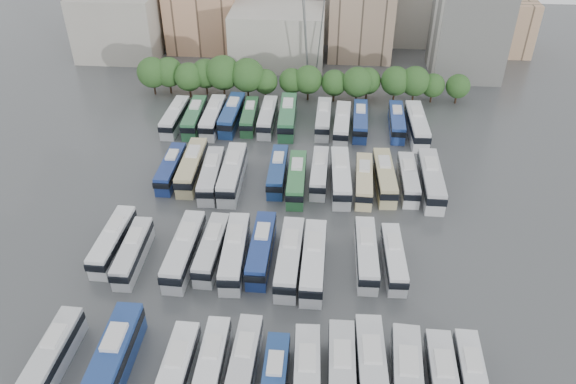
# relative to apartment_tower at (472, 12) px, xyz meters

# --- Properties ---
(ground) EXTENTS (220.00, 220.00, 0.00)m
(ground) POSITION_rel_apartment_tower_xyz_m (-34.00, -58.00, -13.00)
(ground) COLOR #424447
(ground) RESTS_ON ground
(tree_line) EXTENTS (64.71, 7.62, 8.51)m
(tree_line) POSITION_rel_apartment_tower_xyz_m (-37.29, -15.94, -8.60)
(tree_line) COLOR black
(tree_line) RESTS_ON ground
(city_buildings) EXTENTS (102.00, 35.00, 20.00)m
(city_buildings) POSITION_rel_apartment_tower_xyz_m (-41.46, 13.86, -5.13)
(city_buildings) COLOR #9E998E
(city_buildings) RESTS_ON ground
(apartment_tower) EXTENTS (14.00, 14.00, 26.00)m
(apartment_tower) POSITION_rel_apartment_tower_xyz_m (0.00, 0.00, 0.00)
(apartment_tower) COLOR silver
(apartment_tower) RESTS_ON ground
(bus_r0_s0) EXTENTS (2.91, 11.71, 3.65)m
(bus_r0_s0) POSITION_rel_apartment_tower_xyz_m (-55.40, -81.76, -11.21)
(bus_r0_s0) COLOR silver
(bus_r0_s0) RESTS_ON ground
(bus_r0_s2) EXTENTS (2.99, 13.65, 4.28)m
(bus_r0_s2) POSITION_rel_apartment_tower_xyz_m (-48.83, -82.14, -10.90)
(bus_r0_s2) COLOR navy
(bus_r0_s2) RESTS_ON ground
(bus_r0_s4) EXTENTS (2.86, 12.18, 3.81)m
(bus_r0_s4) POSITION_rel_apartment_tower_xyz_m (-42.13, -83.20, -11.13)
(bus_r0_s4) COLOR white
(bus_r0_s4) RESTS_ON ground
(bus_r0_s5) EXTENTS (2.54, 11.39, 3.57)m
(bus_r0_s5) POSITION_rel_apartment_tower_xyz_m (-38.81, -81.67, -11.25)
(bus_r0_s5) COLOR white
(bus_r0_s5) RESTS_ON ground
(bus_r0_s6) EXTENTS (2.82, 11.61, 3.62)m
(bus_r0_s6) POSITION_rel_apartment_tower_xyz_m (-35.56, -81.23, -11.22)
(bus_r0_s6) COLOR silver
(bus_r0_s6) RESTS_ON ground
(bus_r0_s8) EXTENTS (3.16, 12.35, 3.85)m
(bus_r0_s8) POSITION_rel_apartment_tower_xyz_m (-29.04, -82.59, -11.11)
(bus_r0_s8) COLOR silver
(bus_r0_s8) RESTS_ON ground
(bus_r0_s9) EXTENTS (2.89, 12.56, 3.93)m
(bus_r0_s9) POSITION_rel_apartment_tower_xyz_m (-25.63, -81.94, -11.07)
(bus_r0_s9) COLOR silver
(bus_r0_s9) RESTS_ON ground
(bus_r0_s10) EXTENTS (3.30, 13.16, 4.10)m
(bus_r0_s10) POSITION_rel_apartment_tower_xyz_m (-22.65, -81.34, -10.99)
(bus_r0_s10) COLOR silver
(bus_r0_s10) RESTS_ON ground
(bus_r0_s13) EXTENTS (2.70, 11.18, 3.49)m
(bus_r0_s13) POSITION_rel_apartment_tower_xyz_m (-12.75, -81.13, -11.29)
(bus_r0_s13) COLOR silver
(bus_r0_s13) RESTS_ON ground
(bus_r1_s0) EXTENTS (2.92, 11.73, 3.66)m
(bus_r1_s0) POSITION_rel_apartment_tower_xyz_m (-55.32, -63.15, -11.21)
(bus_r1_s0) COLOR white
(bus_r1_s0) RESTS_ON ground
(bus_r1_s1) EXTENTS (2.54, 11.19, 3.50)m
(bus_r1_s1) POSITION_rel_apartment_tower_xyz_m (-52.08, -64.99, -11.28)
(bus_r1_s1) COLOR silver
(bus_r1_s1) RESTS_ON ground
(bus_r1_s3) EXTENTS (3.16, 12.74, 3.97)m
(bus_r1_s3) POSITION_rel_apartment_tower_xyz_m (-45.60, -64.36, -11.05)
(bus_r1_s3) COLOR silver
(bus_r1_s3) RESTS_ON ground
(bus_r1_s4) EXTENTS (2.94, 11.60, 3.61)m
(bus_r1_s4) POSITION_rel_apartment_tower_xyz_m (-42.21, -63.57, -11.23)
(bus_r1_s4) COLOR silver
(bus_r1_s4) RESTS_ON ground
(bus_r1_s5) EXTENTS (3.19, 12.59, 3.92)m
(bus_r1_s5) POSITION_rel_apartment_tower_xyz_m (-39.15, -64.20, -11.08)
(bus_r1_s5) COLOR silver
(bus_r1_s5) RESTS_ON ground
(bus_r1_s6) EXTENTS (2.75, 12.09, 3.78)m
(bus_r1_s6) POSITION_rel_apartment_tower_xyz_m (-35.88, -63.26, -11.14)
(bus_r1_s6) COLOR navy
(bus_r1_s6) RESTS_ON ground
(bus_r1_s7) EXTENTS (3.03, 12.73, 3.98)m
(bus_r1_s7) POSITION_rel_apartment_tower_xyz_m (-32.15, -64.71, -11.05)
(bus_r1_s7) COLOR silver
(bus_r1_s7) RESTS_ON ground
(bus_r1_s8) EXTENTS (2.94, 12.81, 4.01)m
(bus_r1_s8) POSITION_rel_apartment_tower_xyz_m (-29.16, -65.08, -11.03)
(bus_r1_s8) COLOR silver
(bus_r1_s8) RESTS_ON ground
(bus_r1_s10) EXTENTS (2.79, 11.76, 3.67)m
(bus_r1_s10) POSITION_rel_apartment_tower_xyz_m (-22.57, -63.01, -11.20)
(bus_r1_s10) COLOR silver
(bus_r1_s10) RESTS_ON ground
(bus_r1_s11) EXTENTS (2.78, 10.94, 3.41)m
(bus_r1_s11) POSITION_rel_apartment_tower_xyz_m (-19.16, -63.41, -11.33)
(bus_r1_s11) COLOR silver
(bus_r1_s11) RESTS_ON ground
(bus_r2_s1) EXTENTS (2.55, 11.23, 3.52)m
(bus_r2_s1) POSITION_rel_apartment_tower_xyz_m (-52.20, -45.32, -11.27)
(bus_r2_s1) COLOR navy
(bus_r2_s1) RESTS_ON ground
(bus_r2_s2) EXTENTS (2.89, 12.72, 3.98)m
(bus_r2_s2) POSITION_rel_apartment_tower_xyz_m (-48.95, -44.95, -11.04)
(bus_r2_s2) COLOR tan
(bus_r2_s2) RESTS_ON ground
(bus_r2_s3) EXTENTS (3.14, 12.22, 3.80)m
(bus_r2_s3) POSITION_rel_apartment_tower_xyz_m (-45.53, -46.91, -11.13)
(bus_r2_s3) COLOR silver
(bus_r2_s3) RESTS_ON ground
(bus_r2_s4) EXTENTS (2.99, 13.21, 4.14)m
(bus_r2_s4) POSITION_rel_apartment_tower_xyz_m (-42.37, -46.44, -10.97)
(bus_r2_s4) COLOR silver
(bus_r2_s4) RESTS_ON ground
(bus_r2_s6) EXTENTS (2.53, 11.42, 3.58)m
(bus_r2_s6) POSITION_rel_apartment_tower_xyz_m (-35.57, -44.86, -11.24)
(bus_r2_s6) COLOR navy
(bus_r2_s6) RESTS_ON ground
(bus_r2_s7) EXTENTS (2.78, 11.97, 3.74)m
(bus_r2_s7) POSITION_rel_apartment_tower_xyz_m (-32.51, -46.85, -11.16)
(bus_r2_s7) COLOR #31733F
(bus_r2_s7) RESTS_ON ground
(bus_r2_s8) EXTENTS (2.69, 11.31, 3.53)m
(bus_r2_s8) POSITION_rel_apartment_tower_xyz_m (-29.15, -44.65, -11.27)
(bus_r2_s8) COLOR silver
(bus_r2_s8) RESTS_ON ground
(bus_r2_s9) EXTENTS (3.30, 12.80, 3.98)m
(bus_r2_s9) POSITION_rel_apartment_tower_xyz_m (-25.90, -45.94, -11.05)
(bus_r2_s9) COLOR white
(bus_r2_s9) RESTS_ON ground
(bus_r2_s10) EXTENTS (2.84, 11.55, 3.60)m
(bus_r2_s10) POSITION_rel_apartment_tower_xyz_m (-22.40, -46.33, -11.23)
(bus_r2_s10) COLOR beige
(bus_r2_s10) RESTS_ON ground
(bus_r2_s11) EXTENTS (3.25, 12.27, 3.81)m
(bus_r2_s11) POSITION_rel_apartment_tower_xyz_m (-19.25, -45.26, -11.13)
(bus_r2_s11) COLOR #BEB483
(bus_r2_s11) RESTS_ON ground
(bus_r2_s12) EXTENTS (2.52, 11.29, 3.54)m
(bus_r2_s12) POSITION_rel_apartment_tower_xyz_m (-15.68, -45.33, -11.26)
(bus_r2_s12) COLOR silver
(bus_r2_s12) RESTS_ON ground
(bus_r2_s13) EXTENTS (2.96, 13.19, 4.13)m
(bus_r2_s13) POSITION_rel_apartment_tower_xyz_m (-12.41, -45.77, -10.97)
(bus_r2_s13) COLOR silver
(bus_r2_s13) RESTS_ON ground
(bus_r3_s0) EXTENTS (2.98, 11.84, 3.69)m
(bus_r3_s0) POSITION_rel_apartment_tower_xyz_m (-55.69, -28.63, -11.19)
(bus_r3_s0) COLOR silver
(bus_r3_s0) RESTS_ON ground
(bus_r3_s1) EXTENTS (2.80, 11.97, 3.74)m
(bus_r3_s1) POSITION_rel_apartment_tower_xyz_m (-52.18, -28.45, -11.16)
(bus_r3_s1) COLOR #2F6E43
(bus_r3_s1) RESTS_ON ground
(bus_r3_s2) EXTENTS (2.83, 12.38, 3.88)m
(bus_r3_s2) POSITION_rel_apartment_tower_xyz_m (-48.83, -28.30, -11.10)
(bus_r3_s2) COLOR silver
(bus_r3_s2) RESTS_ON ground
(bus_r3_s3) EXTENTS (3.23, 12.52, 3.90)m
(bus_r3_s3) POSITION_rel_apartment_tower_xyz_m (-45.64, -27.05, -11.09)
(bus_r3_s3) COLOR navy
(bus_r3_s3) RESTS_ON ground
(bus_r3_s4) EXTENTS (2.64, 10.94, 3.42)m
(bus_r3_s4) POSITION_rel_apartment_tower_xyz_m (-42.41, -27.04, -11.32)
(bus_r3_s4) COLOR #2A6339
(bus_r3_s4) RESTS_ON ground
(bus_r3_s5) EXTENTS (2.68, 11.71, 3.66)m
(bus_r3_s5) POSITION_rel_apartment_tower_xyz_m (-39.09, -27.24, -11.20)
(bus_r3_s5) COLOR silver
(bus_r3_s5) RESTS_ON ground
(bus_r3_s6) EXTENTS (3.15, 13.08, 4.08)m
(bus_r3_s6) POSITION_rel_apartment_tower_xyz_m (-35.51, -27.15, -11.00)
(bus_r3_s6) COLOR #307246
(bus_r3_s6) RESTS_ON ground
(bus_r3_s8) EXTENTS (2.72, 11.69, 3.65)m
(bus_r3_s8) POSITION_rel_apartment_tower_xyz_m (-29.06, -27.08, -11.21)
(bus_r3_s8) COLOR silver
(bus_r3_s8) RESTS_ON ground
(bus_r3_s9) EXTENTS (3.18, 12.15, 3.78)m
(bus_r3_s9) POSITION_rel_apartment_tower_xyz_m (-25.71, -28.82, -11.15)
(bus_r3_s9) COLOR white
(bus_r3_s9) RESTS_ON ground
(bus_r3_s10) EXTENTS (2.86, 11.62, 3.62)m
(bus_r3_s10) POSITION_rel_apartment_tower_xyz_m (-22.50, -27.32, -11.22)
(bus_r3_s10) COLOR navy
(bus_r3_s10) RESTS_ON ground
(bus_r3_s12) EXTENTS (2.71, 11.42, 3.57)m
(bus_r3_s12) POSITION_rel_apartment_tower_xyz_m (-16.02, -27.06, -11.25)
(bus_r3_s12) COLOR navy
(bus_r3_s12) RESTS_ON ground
(bus_r3_s13) EXTENTS (3.26, 13.08, 4.08)m
(bus_r3_s13) POSITION_rel_apartment_tower_xyz_m (-12.69, -28.59, -11.00)
(bus_r3_s13) COLOR silver
(bus_r3_s13) RESTS_ON ground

